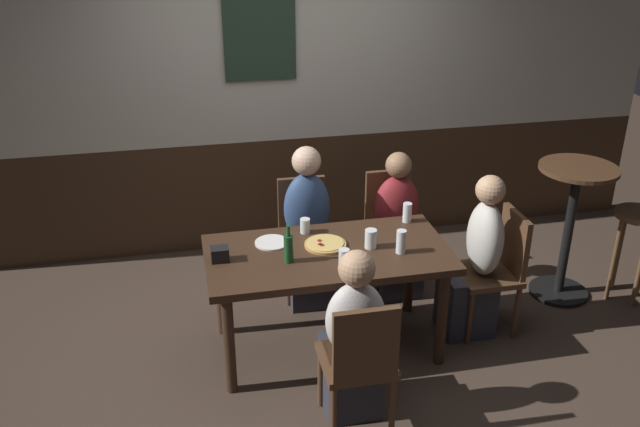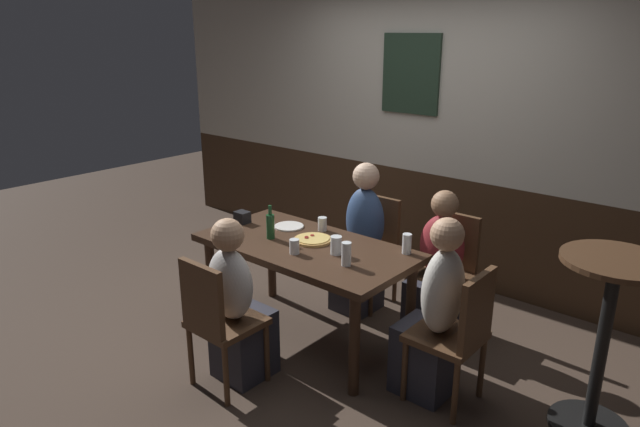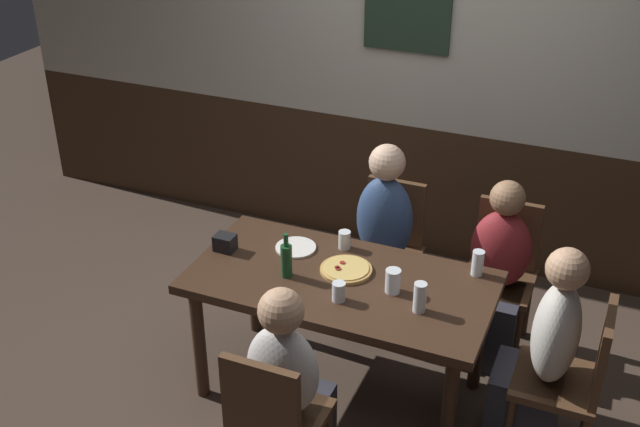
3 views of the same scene
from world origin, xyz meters
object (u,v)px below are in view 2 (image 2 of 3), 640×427
(person_mid_near, at_px, (238,312))
(tumbler_water, at_px, (322,225))
(pint_glass_pale, at_px, (336,246))
(condiment_caddy, at_px, (242,217))
(person_right_far, at_px, (436,277))
(side_bar_table, at_px, (604,332))
(person_head_east, at_px, (434,322))
(dining_table, at_px, (306,256))
(beer_glass_half, at_px, (346,256))
(chair_mid_far, at_px, (373,244))
(beer_glass_tall, at_px, (407,244))
(chair_head_east, at_px, (458,331))
(person_mid_far, at_px, (361,248))
(pizza, at_px, (313,239))
(chair_mid_near, at_px, (217,318))
(pint_glass_amber, at_px, (294,247))
(plate_white_large, at_px, (289,226))
(chair_right_far, at_px, (448,266))
(beer_bottle_green, at_px, (270,226))

(person_mid_near, height_order, tumbler_water, person_mid_near)
(pint_glass_pale, height_order, condiment_caddy, pint_glass_pale)
(person_right_far, bearing_deg, side_bar_table, -16.25)
(person_mid_near, relative_size, pint_glass_pale, 8.80)
(person_right_far, bearing_deg, person_head_east, -61.92)
(dining_table, bearing_deg, beer_glass_half, -14.33)
(chair_mid_far, xyz_separation_m, beer_glass_tall, (0.63, -0.51, 0.31))
(person_mid_near, height_order, side_bar_table, person_mid_near)
(chair_head_east, xyz_separation_m, person_mid_far, (-1.20, 0.66, 0.02))
(pizza, xyz_separation_m, condiment_caddy, (-0.68, -0.05, 0.03))
(pizza, bearing_deg, chair_mid_near, -90.04)
(beer_glass_tall, bearing_deg, pizza, -159.63)
(chair_head_east, height_order, tumbler_water, chair_head_east)
(chair_mid_near, distance_m, person_right_far, 1.62)
(chair_head_east, xyz_separation_m, beer_glass_tall, (-0.56, 0.31, 0.31))
(chair_mid_far, height_order, pint_glass_amber, chair_mid_far)
(chair_head_east, height_order, person_mid_near, person_mid_near)
(person_mid_far, bearing_deg, pizza, -89.94)
(chair_mid_far, distance_m, tumbler_water, 0.61)
(pint_glass_amber, bearing_deg, chair_mid_near, -95.46)
(pint_glass_pale, xyz_separation_m, plate_white_large, (-0.62, 0.19, -0.05))
(person_head_east, xyz_separation_m, pint_glass_amber, (-0.97, -0.18, 0.29))
(person_mid_far, relative_size, beer_glass_tall, 8.69)
(pizza, bearing_deg, chair_mid_far, 90.05)
(beer_glass_tall, xyz_separation_m, pint_glass_pale, (-0.35, -0.32, -0.01))
(tumbler_water, xyz_separation_m, condiment_caddy, (-0.59, -0.27, -0.00))
(dining_table, distance_m, plate_white_large, 0.39)
(side_bar_table, bearing_deg, plate_white_large, -176.93)
(person_mid_far, xyz_separation_m, person_head_east, (1.03, -0.66, -0.02))
(chair_right_far, bearing_deg, beer_bottle_green, -136.68)
(dining_table, bearing_deg, plate_white_large, 151.85)
(tumbler_water, relative_size, plate_white_large, 0.46)
(tumbler_water, distance_m, condiment_caddy, 0.65)
(chair_mid_far, distance_m, condiment_caddy, 1.09)
(person_mid_near, xyz_separation_m, beer_glass_half, (0.45, 0.54, 0.34))
(person_mid_near, distance_m, person_head_east, 1.22)
(beer_glass_half, relative_size, plate_white_large, 0.70)
(beer_bottle_green, bearing_deg, person_head_east, 3.65)
(beer_glass_tall, bearing_deg, person_right_far, 80.97)
(beer_glass_tall, bearing_deg, chair_head_east, -28.67)
(plate_white_large, height_order, condiment_caddy, condiment_caddy)
(person_mid_near, height_order, pint_glass_amber, person_mid_near)
(side_bar_table, bearing_deg, person_mid_far, 169.35)
(tumbler_water, height_order, plate_white_large, tumbler_water)
(chair_right_far, height_order, chair_mid_near, same)
(chair_mid_far, distance_m, beer_bottle_green, 1.00)
(person_head_east, xyz_separation_m, tumbler_water, (-1.13, 0.29, 0.29))
(person_right_far, height_order, pint_glass_amber, person_right_far)
(pizza, relative_size, beer_bottle_green, 1.10)
(person_right_far, bearing_deg, chair_mid_near, -115.07)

